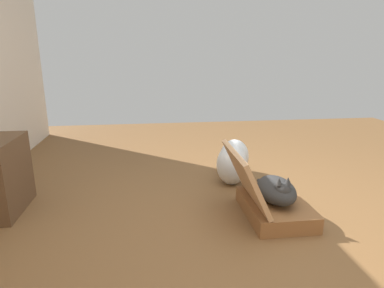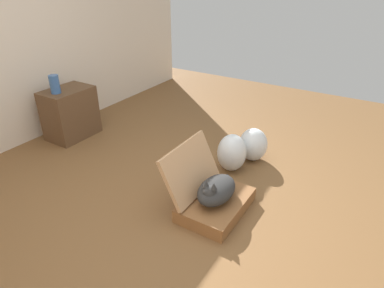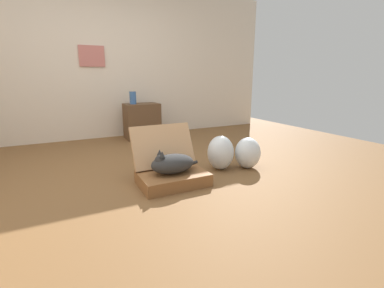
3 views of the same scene
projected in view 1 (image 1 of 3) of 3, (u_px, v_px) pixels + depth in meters
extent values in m
plane|color=brown|center=(234.00, 229.00, 2.42)|extent=(7.68, 7.68, 0.00)
cube|color=brown|center=(275.00, 208.00, 2.60)|extent=(0.66, 0.46, 0.13)
cube|color=tan|center=(245.00, 177.00, 2.50)|extent=(0.66, 0.23, 0.43)
ellipsoid|color=#2D2D2D|center=(276.00, 190.00, 2.56)|extent=(0.44, 0.28, 0.19)
sphere|color=#2D2D2D|center=(283.00, 191.00, 2.43)|extent=(0.13, 0.13, 0.13)
cone|color=#2D2D2D|center=(288.00, 181.00, 2.42)|extent=(0.06, 0.06, 0.06)
cone|color=#2D2D2D|center=(279.00, 181.00, 2.41)|extent=(0.06, 0.06, 0.06)
cylinder|color=#2D2D2D|center=(262.00, 186.00, 2.76)|extent=(0.20, 0.03, 0.07)
ellipsoid|color=silver|center=(232.00, 165.00, 3.19)|extent=(0.31, 0.30, 0.40)
ellipsoid|color=silver|center=(234.00, 156.00, 3.51)|extent=(0.29, 0.31, 0.37)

